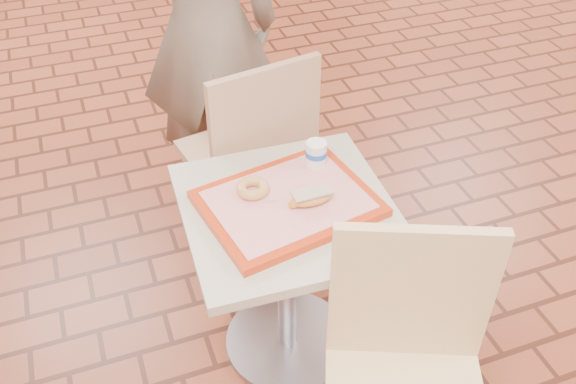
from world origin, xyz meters
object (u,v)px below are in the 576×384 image
object	(u,v)px
serving_tray	(288,203)
customer	(206,27)
chair_main_back	(253,151)
paper_cup	(316,154)
main_table	(288,257)
long_john_donut	(311,198)
ring_donut	(253,188)
chair_main_front	(407,371)

from	to	relation	value
serving_tray	customer	bearing A→B (deg)	89.35
chair_main_back	paper_cup	xyz separation A→B (m)	(0.10, -0.39, 0.23)
main_table	serving_tray	world-z (taller)	serving_tray
long_john_donut	ring_donut	bearing A→B (deg)	144.42
main_table	chair_main_front	distance (m)	0.57
chair_main_front	paper_cup	world-z (taller)	chair_main_front
customer	long_john_donut	distance (m)	1.02
chair_main_back	serving_tray	xyz separation A→B (m)	(-0.05, -0.52, 0.17)
customer	chair_main_back	bearing A→B (deg)	105.22
customer	ring_donut	world-z (taller)	customer
long_john_donut	chair_main_front	bearing A→B (deg)	-82.15
chair_main_back	long_john_donut	distance (m)	0.59
chair_main_front	serving_tray	size ratio (longest dim) A/B	1.85
paper_cup	chair_main_back	bearing A→B (deg)	104.13
main_table	customer	xyz separation A→B (m)	(0.01, 0.98, 0.37)
customer	long_john_donut	xyz separation A→B (m)	(0.05, -1.02, -0.10)
serving_tray	long_john_donut	world-z (taller)	long_john_donut
customer	paper_cup	distance (m)	0.86
ring_donut	long_john_donut	bearing A→B (deg)	-35.58
chair_main_back	chair_main_front	bearing A→B (deg)	84.68
ring_donut	paper_cup	xyz separation A→B (m)	(0.23, 0.06, 0.03)
main_table	paper_cup	xyz separation A→B (m)	(0.14, 0.13, 0.29)
chair_main_back	main_table	bearing A→B (deg)	75.09
chair_main_front	ring_donut	xyz separation A→B (m)	(-0.22, 0.63, 0.20)
chair_main_back	paper_cup	bearing A→B (deg)	94.34
chair_main_back	long_john_donut	size ratio (longest dim) A/B	6.47
main_table	ring_donut	world-z (taller)	ring_donut
serving_tray	ring_donut	bearing A→B (deg)	142.50
chair_main_back	paper_cup	size ratio (longest dim) A/B	10.77
chair_main_front	chair_main_back	xyz separation A→B (m)	(-0.08, 1.07, 0.00)
chair_main_front	serving_tray	bearing A→B (deg)	126.34
chair_main_front	paper_cup	bearing A→B (deg)	112.03
main_table	long_john_donut	bearing A→B (deg)	-32.49
main_table	paper_cup	size ratio (longest dim) A/B	7.83
chair_main_back	ring_donut	size ratio (longest dim) A/B	9.04
ring_donut	main_table	bearing A→B (deg)	-37.50
serving_tray	paper_cup	size ratio (longest dim) A/B	5.82
chair_main_back	serving_tray	bearing A→B (deg)	75.09
chair_main_back	ring_donut	bearing A→B (deg)	63.37
chair_main_front	serving_tray	xyz separation A→B (m)	(-0.13, 0.56, 0.17)
chair_main_front	long_john_donut	distance (m)	0.56
serving_tray	paper_cup	distance (m)	0.20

